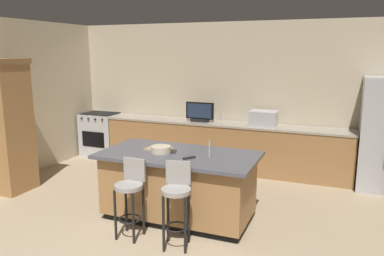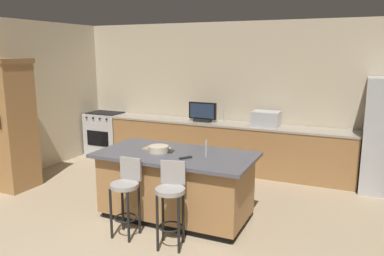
{
  "view_description": "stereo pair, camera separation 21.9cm",
  "coord_description": "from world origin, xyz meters",
  "px_view_note": "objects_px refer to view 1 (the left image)",
  "views": [
    {
      "loc": [
        2.03,
        -2.3,
        2.22
      ],
      "look_at": [
        -0.11,
        3.05,
        1.05
      ],
      "focal_mm": 35.38,
      "sensor_mm": 36.0,
      "label": 1
    },
    {
      "loc": [
        2.23,
        -2.22,
        2.22
      ],
      "look_at": [
        -0.11,
        3.05,
        1.05
      ],
      "focal_mm": 35.38,
      "sensor_mm": 36.0,
      "label": 2
    }
  ],
  "objects_px": {
    "cabinet_tower": "(5,124)",
    "bar_stool_left": "(130,192)",
    "cutting_board": "(159,149)",
    "tv_monitor": "(200,113)",
    "cell_phone": "(173,152)",
    "tv_remote": "(189,158)",
    "bar_stool_right": "(177,197)",
    "microwave": "(264,118)",
    "fruit_bowl": "(161,149)",
    "kitchen_island": "(179,185)",
    "range_oven": "(101,134)"
  },
  "relations": [
    {
      "from": "bar_stool_left",
      "to": "tv_remote",
      "type": "bearing_deg",
      "value": 43.04
    },
    {
      "from": "microwave",
      "to": "cell_phone",
      "type": "xyz_separation_m",
      "value": [
        -0.75,
        -2.28,
        -0.13
      ]
    },
    {
      "from": "cabinet_tower",
      "to": "cell_phone",
      "type": "bearing_deg",
      "value": 1.55
    },
    {
      "from": "cutting_board",
      "to": "microwave",
      "type": "bearing_deg",
      "value": 66.18
    },
    {
      "from": "range_oven",
      "to": "cabinet_tower",
      "type": "distance_m",
      "value": 2.45
    },
    {
      "from": "fruit_bowl",
      "to": "tv_remote",
      "type": "xyz_separation_m",
      "value": [
        0.46,
        -0.14,
        -0.03
      ]
    },
    {
      "from": "kitchen_island",
      "to": "microwave",
      "type": "xyz_separation_m",
      "value": [
        0.66,
        2.32,
        0.58
      ]
    },
    {
      "from": "cutting_board",
      "to": "kitchen_island",
      "type": "bearing_deg",
      "value": -14.83
    },
    {
      "from": "fruit_bowl",
      "to": "bar_stool_right",
      "type": "bearing_deg",
      "value": -51.94
    },
    {
      "from": "cutting_board",
      "to": "cabinet_tower",
      "type": "bearing_deg",
      "value": -177.26
    },
    {
      "from": "cabinet_tower",
      "to": "fruit_bowl",
      "type": "relative_size",
      "value": 7.82
    },
    {
      "from": "cutting_board",
      "to": "cell_phone",
      "type": "bearing_deg",
      "value": -11.84
    },
    {
      "from": "cabinet_tower",
      "to": "microwave",
      "type": "bearing_deg",
      "value": 32.87
    },
    {
      "from": "cabinet_tower",
      "to": "bar_stool_left",
      "type": "height_order",
      "value": "cabinet_tower"
    },
    {
      "from": "cabinet_tower",
      "to": "bar_stool_left",
      "type": "distance_m",
      "value": 2.79
    },
    {
      "from": "tv_monitor",
      "to": "tv_remote",
      "type": "bearing_deg",
      "value": -72.33
    },
    {
      "from": "cell_phone",
      "to": "tv_monitor",
      "type": "bearing_deg",
      "value": 90.17
    },
    {
      "from": "tv_monitor",
      "to": "bar_stool_left",
      "type": "xyz_separation_m",
      "value": [
        0.22,
        -2.96,
        -0.51
      ]
    },
    {
      "from": "cabinet_tower",
      "to": "fruit_bowl",
      "type": "bearing_deg",
      "value": 0.15
    },
    {
      "from": "cabinet_tower",
      "to": "tv_monitor",
      "type": "height_order",
      "value": "cabinet_tower"
    },
    {
      "from": "bar_stool_right",
      "to": "microwave",
      "type": "bearing_deg",
      "value": 69.46
    },
    {
      "from": "bar_stool_left",
      "to": "tv_remote",
      "type": "xyz_separation_m",
      "value": [
        0.55,
        0.52,
        0.34
      ]
    },
    {
      "from": "kitchen_island",
      "to": "bar_stool_left",
      "type": "distance_m",
      "value": 0.77
    },
    {
      "from": "bar_stool_left",
      "to": "cutting_board",
      "type": "height_order",
      "value": "bar_stool_left"
    },
    {
      "from": "microwave",
      "to": "tv_remote",
      "type": "xyz_separation_m",
      "value": [
        -0.44,
        -2.49,
        -0.13
      ]
    },
    {
      "from": "range_oven",
      "to": "cabinet_tower",
      "type": "relative_size",
      "value": 0.44
    },
    {
      "from": "kitchen_island",
      "to": "cell_phone",
      "type": "xyz_separation_m",
      "value": [
        -0.09,
        0.04,
        0.45
      ]
    },
    {
      "from": "cell_phone",
      "to": "fruit_bowl",
      "type": "bearing_deg",
      "value": -165.84
    },
    {
      "from": "bar_stool_right",
      "to": "cell_phone",
      "type": "distance_m",
      "value": 0.89
    },
    {
      "from": "microwave",
      "to": "tv_monitor",
      "type": "distance_m",
      "value": 1.22
    },
    {
      "from": "bar_stool_left",
      "to": "kitchen_island",
      "type": "bearing_deg",
      "value": 64.65
    },
    {
      "from": "cabinet_tower",
      "to": "bar_stool_left",
      "type": "bearing_deg",
      "value": -13.74
    },
    {
      "from": "cabinet_tower",
      "to": "cell_phone",
      "type": "distance_m",
      "value": 2.91
    },
    {
      "from": "range_oven",
      "to": "kitchen_island",
      "type": "bearing_deg",
      "value": -39.04
    },
    {
      "from": "cabinet_tower",
      "to": "range_oven",
      "type": "bearing_deg",
      "value": 86.76
    },
    {
      "from": "cabinet_tower",
      "to": "cell_phone",
      "type": "relative_size",
      "value": 14.13
    },
    {
      "from": "microwave",
      "to": "tv_monitor",
      "type": "relative_size",
      "value": 0.87
    },
    {
      "from": "fruit_bowl",
      "to": "cell_phone",
      "type": "distance_m",
      "value": 0.17
    },
    {
      "from": "tv_monitor",
      "to": "bar_stool_right",
      "type": "relative_size",
      "value": 0.55
    },
    {
      "from": "range_oven",
      "to": "cutting_board",
      "type": "relative_size",
      "value": 2.61
    },
    {
      "from": "bar_stool_right",
      "to": "tv_remote",
      "type": "distance_m",
      "value": 0.62
    },
    {
      "from": "kitchen_island",
      "to": "cutting_board",
      "type": "relative_size",
      "value": 5.87
    },
    {
      "from": "kitchen_island",
      "to": "tv_monitor",
      "type": "bearing_deg",
      "value": 103.69
    },
    {
      "from": "fruit_bowl",
      "to": "cutting_board",
      "type": "distance_m",
      "value": 0.15
    },
    {
      "from": "range_oven",
      "to": "tv_monitor",
      "type": "bearing_deg",
      "value": -1.26
    },
    {
      "from": "kitchen_island",
      "to": "cutting_board",
      "type": "height_order",
      "value": "cutting_board"
    },
    {
      "from": "range_oven",
      "to": "microwave",
      "type": "xyz_separation_m",
      "value": [
        3.52,
        0.0,
        0.58
      ]
    },
    {
      "from": "cabinet_tower",
      "to": "microwave",
      "type": "relative_size",
      "value": 4.42
    },
    {
      "from": "kitchen_island",
      "to": "cabinet_tower",
      "type": "height_order",
      "value": "cabinet_tower"
    },
    {
      "from": "cutting_board",
      "to": "tv_monitor",
      "type": "bearing_deg",
      "value": 95.99
    }
  ]
}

